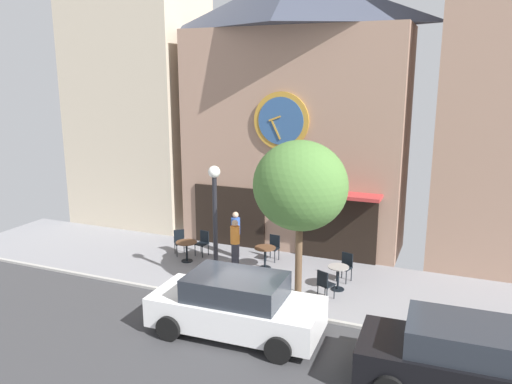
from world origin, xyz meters
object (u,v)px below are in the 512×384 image
street_lamp (215,228)px  cafe_table_rightmost (187,247)px  street_tree (300,186)px  pedestrian_blue (236,234)px  cafe_chair_mid_row (203,241)px  parked_car_white (236,305)px  cafe_table_near_curb (265,253)px  cafe_table_center (338,274)px  pedestrian_orange (235,243)px  cafe_chair_near_tree (346,265)px  cafe_chair_right_end (324,283)px  cafe_chair_outer (180,240)px  cafe_chair_by_entrance (274,246)px  parked_car_black (467,360)px

street_lamp → cafe_table_rightmost: street_lamp is taller
street_tree → pedestrian_blue: street_tree is taller
cafe_chair_mid_row → parked_car_white: (3.51, -4.73, 0.23)m
street_tree → cafe_table_near_curb: size_ratio=6.38×
street_tree → cafe_table_rightmost: street_tree is taller
cafe_table_center → parked_car_white: bearing=-115.9°
cafe_table_near_curb → pedestrian_orange: pedestrian_orange is taller
cafe_table_rightmost → cafe_chair_near_tree: bearing=4.8°
cafe_table_near_curb → cafe_chair_mid_row: cafe_chair_mid_row is taller
cafe_chair_right_end → parked_car_white: 3.17m
cafe_table_rightmost → cafe_chair_outer: size_ratio=0.83×
cafe_chair_by_entrance → parked_car_white: 5.33m
street_lamp → cafe_chair_by_entrance: size_ratio=4.25×
cafe_table_near_curb → cafe_chair_right_end: (2.50, -1.64, -0.00)m
pedestrian_blue → parked_car_white: 5.56m
street_lamp → cafe_table_center: 3.99m
cafe_table_center → cafe_table_rightmost: bearing=176.5°
cafe_table_rightmost → cafe_table_center: size_ratio=0.99×
cafe_chair_by_entrance → pedestrian_blue: (-1.38, -0.19, 0.33)m
cafe_chair_mid_row → parked_car_black: 10.29m
cafe_table_near_curb → pedestrian_orange: 1.07m
parked_car_white → cafe_table_near_curb: bearing=102.3°
cafe_chair_outer → cafe_table_rightmost: bearing=-42.3°
cafe_chair_mid_row → parked_car_black: size_ratio=0.21×
cafe_chair_right_end → cafe_chair_near_tree: 1.65m
cafe_table_rightmost → parked_car_white: (3.73, -3.94, 0.24)m
street_tree → parked_car_white: 3.64m
cafe_table_near_curb → cafe_chair_mid_row: bearing=172.7°
cafe_chair_near_tree → parked_car_white: 4.76m
cafe_table_rightmost → street_tree: bearing=-19.5°
cafe_chair_mid_row → cafe_table_near_curb: bearing=-7.3°
pedestrian_orange → cafe_table_rightmost: bearing=-174.8°
street_lamp → cafe_chair_outer: bearing=139.8°
cafe_chair_outer → cafe_chair_right_end: bearing=-16.4°
cafe_chair_right_end → pedestrian_orange: (-3.48, 1.34, 0.33)m
cafe_chair_right_end → pedestrian_orange: bearing=158.9°
cafe_table_rightmost → cafe_chair_right_end: bearing=-12.5°
street_tree → parked_car_black: street_tree is taller
cafe_table_rightmost → cafe_chair_right_end: 5.41m
street_tree → cafe_chair_by_entrance: size_ratio=5.22×
parked_car_black → cafe_chair_right_end: bearing=139.6°
pedestrian_orange → parked_car_black: (7.29, -4.58, -0.10)m
street_tree → cafe_table_near_curb: 4.04m
cafe_table_near_curb → pedestrian_blue: (-1.39, 0.65, 0.33)m
cafe_chair_mid_row → pedestrian_blue: (1.17, 0.32, 0.33)m
cafe_chair_right_end → parked_car_black: 5.01m
street_lamp → cafe_table_rightmost: 2.96m
parked_car_white → cafe_chair_right_end: bearing=60.7°
pedestrian_blue → street_tree: bearing=-40.3°
cafe_chair_outer → parked_car_white: parked_car_white is taller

